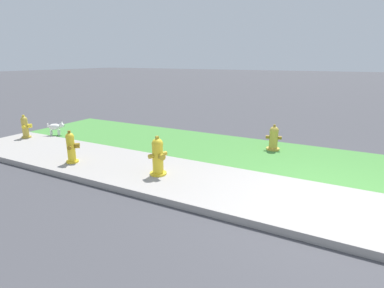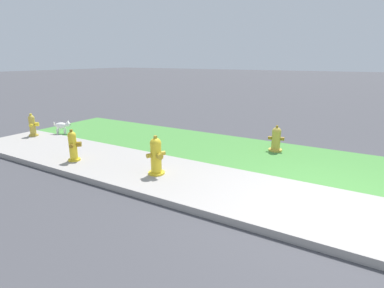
% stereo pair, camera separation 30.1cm
% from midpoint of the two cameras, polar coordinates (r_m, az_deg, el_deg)
% --- Properties ---
extents(ground_plane, '(120.00, 120.00, 0.00)m').
position_cam_midpoint_polar(ground_plane, '(5.24, 23.43, -11.15)').
color(ground_plane, '#424247').
extents(sidewalk_pavement, '(18.00, 1.99, 0.01)m').
position_cam_midpoint_polar(sidewalk_pavement, '(5.24, 23.44, -11.10)').
color(sidewalk_pavement, '#9E9993').
rests_on(sidewalk_pavement, ground).
extents(grass_verge, '(18.00, 2.60, 0.01)m').
position_cam_midpoint_polar(grass_verge, '(7.37, 25.12, -3.55)').
color(grass_verge, '#47893D').
rests_on(grass_verge, ground).
extents(street_curb, '(18.00, 0.16, 0.12)m').
position_cam_midpoint_polar(street_curb, '(4.27, 22.10, -16.54)').
color(street_curb, '#9E9993').
rests_on(street_curb, ground).
extents(fire_hydrant_far_end, '(0.41, 0.39, 0.66)m').
position_cam_midpoint_polar(fire_hydrant_far_end, '(7.92, 14.25, 1.10)').
color(fire_hydrant_far_end, gold).
rests_on(fire_hydrant_far_end, ground).
extents(fire_hydrant_across_street, '(0.38, 0.40, 0.81)m').
position_cam_midpoint_polar(fire_hydrant_across_street, '(6.04, -7.94, -2.37)').
color(fire_hydrant_across_street, yellow).
rests_on(fire_hydrant_across_street, ground).
extents(fire_hydrant_mid_block, '(0.33, 0.33, 0.69)m').
position_cam_midpoint_polar(fire_hydrant_mid_block, '(10.20, -29.92, 2.80)').
color(fire_hydrant_mid_block, gold).
rests_on(fire_hydrant_mid_block, ground).
extents(fire_hydrant_by_grass_verge, '(0.33, 0.33, 0.74)m').
position_cam_midpoint_polar(fire_hydrant_by_grass_verge, '(7.28, -23.12, -0.63)').
color(fire_hydrant_by_grass_verge, yellow).
rests_on(fire_hydrant_by_grass_verge, ground).
extents(small_white_dog, '(0.45, 0.38, 0.43)m').
position_cam_midpoint_polar(small_white_dog, '(10.16, -25.25, 2.93)').
color(small_white_dog, white).
rests_on(small_white_dog, ground).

